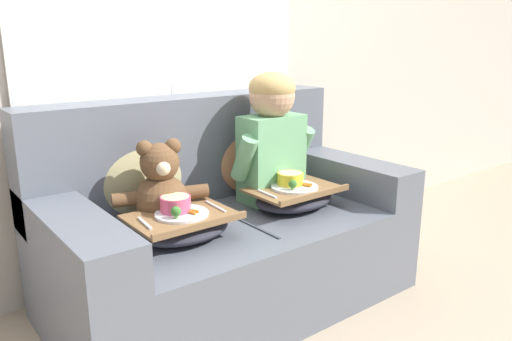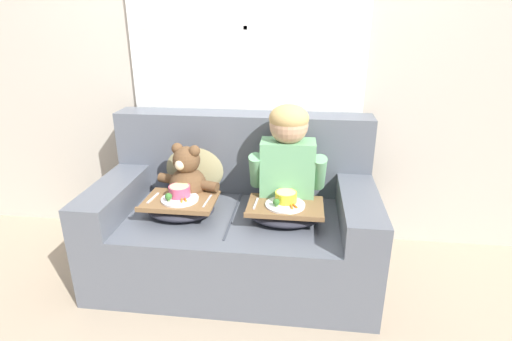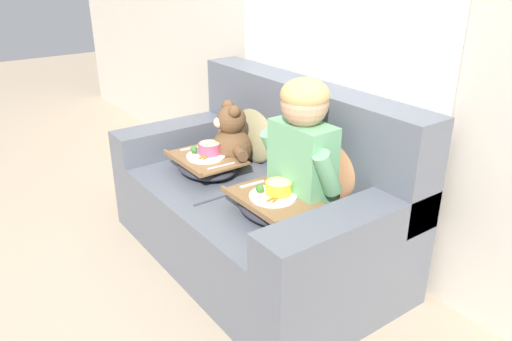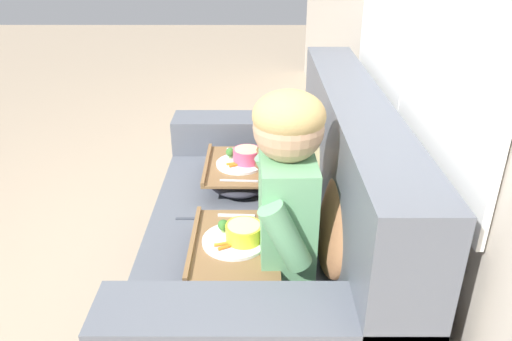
% 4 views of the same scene
% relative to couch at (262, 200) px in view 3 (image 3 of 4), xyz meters
% --- Properties ---
extents(ground_plane, '(14.00, 14.00, 0.00)m').
position_rel_couch_xyz_m(ground_plane, '(0.00, -0.07, -0.35)').
color(ground_plane, tan).
extents(wall_back_with_window, '(8.00, 0.08, 2.60)m').
position_rel_couch_xyz_m(wall_back_with_window, '(0.00, 0.49, 0.97)').
color(wall_back_with_window, '#BCB2A3').
rests_on(wall_back_with_window, ground_plane).
extents(couch, '(1.71, 0.94, 0.98)m').
position_rel_couch_xyz_m(couch, '(0.00, 0.00, 0.00)').
color(couch, '#565B66').
rests_on(couch, ground_plane).
extents(throw_pillow_behind_child, '(0.43, 0.21, 0.45)m').
position_rel_couch_xyz_m(throw_pillow_behind_child, '(0.32, 0.20, 0.30)').
color(throw_pillow_behind_child, '#B2754C').
rests_on(throw_pillow_behind_child, couch).
extents(throw_pillow_behind_teddy, '(0.42, 0.20, 0.44)m').
position_rel_couch_xyz_m(throw_pillow_behind_teddy, '(-0.32, 0.20, 0.30)').
color(throw_pillow_behind_teddy, tan).
rests_on(throw_pillow_behind_teddy, couch).
extents(child_figure, '(0.47, 0.23, 0.66)m').
position_rel_couch_xyz_m(child_figure, '(0.32, 0.01, 0.46)').
color(child_figure, '#66A370').
rests_on(child_figure, couch).
extents(teddy_bear, '(0.43, 0.31, 0.40)m').
position_rel_couch_xyz_m(teddy_bear, '(-0.32, 0.00, 0.27)').
color(teddy_bear, brown).
rests_on(teddy_bear, couch).
extents(lap_tray_child, '(0.45, 0.31, 0.18)m').
position_rel_couch_xyz_m(lap_tray_child, '(0.32, -0.17, 0.16)').
color(lap_tray_child, '#2D2D38').
rests_on(lap_tray_child, child_figure).
extents(lap_tray_teddy, '(0.43, 0.33, 0.18)m').
position_rel_couch_xyz_m(lap_tray_teddy, '(-0.32, -0.17, 0.16)').
color(lap_tray_teddy, '#2D2D38').
rests_on(lap_tray_teddy, teddy_bear).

